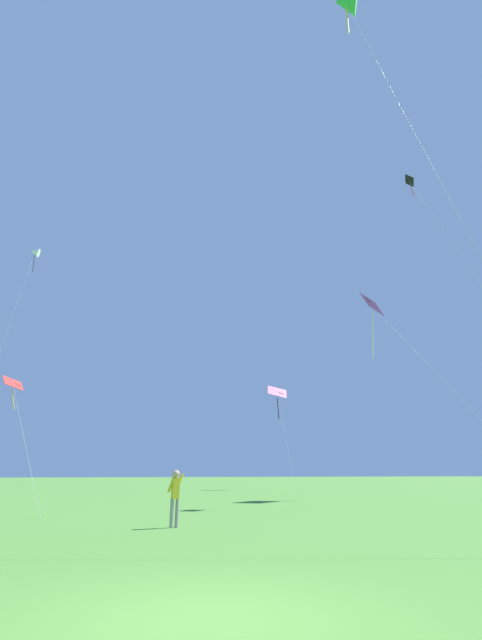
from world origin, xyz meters
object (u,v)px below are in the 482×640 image
(kite_green_small, at_px, (346,2))
(kite_black_large, at_px, (423,201))
(kite_red_high, at_px, (14,389))
(kite_white_distant, at_px, (35,252))
(person_far_back, at_px, (175,492))
(kite_purple_streamer, at_px, (374,317))
(kite_pink_low, at_px, (278,397))

(kite_green_small, relative_size, kite_black_large, 1.20)
(kite_red_high, bearing_deg, kite_white_distant, 98.81)
(kite_red_high, xyz_separation_m, person_far_back, (6.84, -10.71, -4.85))
(kite_green_small, relative_size, kite_purple_streamer, 1.91)
(kite_green_small, bearing_deg, kite_black_large, 34.39)
(kite_purple_streamer, relative_size, person_far_back, 8.83)
(kite_red_high, relative_size, kite_white_distant, 0.26)
(kite_purple_streamer, bearing_deg, kite_green_small, -125.65)
(person_far_back, bearing_deg, kite_green_small, 2.37)
(kite_black_large, distance_m, person_far_back, 29.94)
(kite_red_high, relative_size, kite_purple_streamer, 0.43)
(kite_green_small, relative_size, kite_white_distant, 1.17)
(person_far_back, bearing_deg, kite_pink_low, 60.78)
(kite_purple_streamer, xyz_separation_m, kite_white_distant, (-28.20, 20.19, 10.99))
(kite_red_high, distance_m, person_far_back, 13.60)
(kite_purple_streamer, bearing_deg, kite_red_high, -175.50)
(kite_black_large, height_order, person_far_back, kite_black_large)
(kite_black_large, bearing_deg, kite_purple_streamer, 114.68)
(kite_purple_streamer, bearing_deg, kite_pink_low, 90.42)
(kite_green_small, xyz_separation_m, kite_purple_streamer, (8.80, 12.28, -15.06))
(kite_red_high, relative_size, kite_black_large, 0.27)
(kite_pink_low, bearing_deg, kite_white_distant, 177.90)
(kite_pink_low, height_order, kite_white_distant, kite_white_distant)
(kite_white_distant, distance_m, kite_black_large, 39.41)
(kite_red_high, height_order, kite_white_distant, kite_white_distant)
(kite_red_high, xyz_separation_m, kite_green_small, (15.97, -10.33, 22.68))
(kite_pink_low, distance_m, person_far_back, 37.54)
(kite_purple_streamer, distance_m, person_far_back, 25.24)
(kite_purple_streamer, bearing_deg, person_far_back, -144.79)
(kite_red_high, distance_m, kite_green_small, 29.60)
(kite_white_distant, height_order, person_far_back, kite_white_distant)
(kite_purple_streamer, relative_size, kite_white_distant, 0.61)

